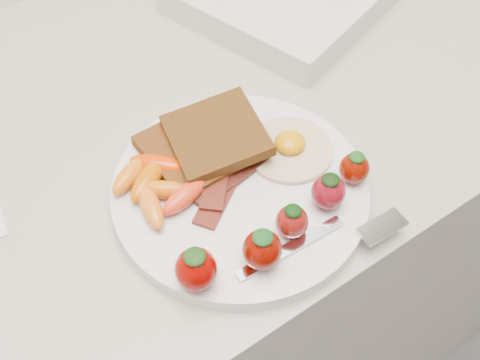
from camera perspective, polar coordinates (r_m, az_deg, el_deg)
counter at (r=1.09m, az=-5.74°, el=-10.59°), size 2.00×0.60×0.90m
plate at (r=0.63m, az=-0.00°, el=-1.05°), size 0.27×0.27×0.02m
toast_lower at (r=0.65m, az=-4.10°, el=2.97°), size 0.11×0.11×0.01m
toast_upper at (r=0.65m, az=-2.28°, el=4.26°), size 0.12×0.12×0.02m
fried_egg at (r=0.66m, az=4.73°, el=3.07°), size 0.11×0.11×0.02m
bacon_strips at (r=0.63m, az=-1.63°, el=-0.06°), size 0.11×0.10×0.01m
baby_carrots at (r=0.62m, az=-7.95°, el=-0.37°), size 0.10×0.10×0.02m
strawberries at (r=0.57m, az=3.53°, el=-4.37°), size 0.23×0.06×0.05m
fork at (r=0.59m, az=8.79°, el=-5.45°), size 0.17×0.05×0.00m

